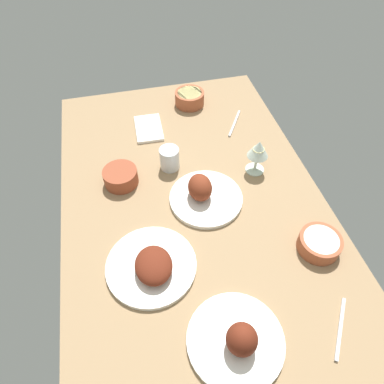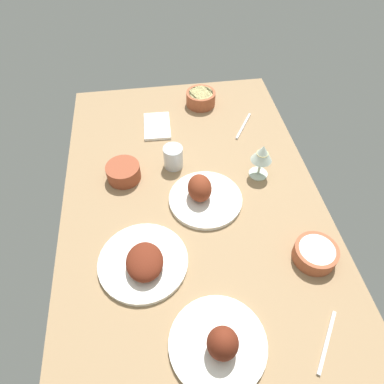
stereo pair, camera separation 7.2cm
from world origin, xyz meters
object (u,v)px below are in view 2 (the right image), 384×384
Objects in this scene: plate_near_viewer at (203,195)px; water_tumbler at (173,157)px; plate_center_main at (144,262)px; bowl_sauce at (123,172)px; wine_glass at (262,155)px; spoon_loose at (327,342)px; folded_napkin at (157,126)px; plate_far_side at (219,344)px; fork_loose at (243,126)px; bowl_potatoes at (201,98)px; bowl_cream at (315,253)px.

plate_near_viewer is 2.92× the size of water_tumbler.
bowl_sauce is (37.27, 5.34, 0.88)cm from plate_center_main.
wine_glass reaches higher than spoon_loose.
spoon_loose is at bearing -155.23° from water_tumbler.
water_tumbler reaches higher than folded_napkin.
plate_far_side reaches higher than folded_napkin.
folded_napkin is 0.96× the size of fork_loose.
plate_center_main reaches higher than folded_napkin.
folded_napkin is 0.97× the size of spoon_loose.
plate_center_main reaches higher than bowl_sauce.
plate_far_side reaches higher than bowl_sauce.
water_tumbler is at bearing -169.29° from folded_napkin.
bowl_potatoes is 1.06× the size of bowl_sauce.
plate_center_main reaches higher than spoon_loose.
bowl_sauce is 0.70× the size of spoon_loose.
bowl_sauce is (14.62, 26.91, 0.35)cm from plate_near_viewer.
fork_loose is (64.40, 6.14, -2.34)cm from bowl_cream.
water_tumbler is at bearing -27.52° from fork_loose.
wine_glass is at bearing -54.03° from plate_center_main.
bowl_sauce is at bearing -106.82° from spoon_loose.
plate_far_side is at bearing -174.46° from folded_napkin.
bowl_potatoes is 108.30cm from spoon_loose.
spoon_loose is (-66.18, -50.92, -2.77)cm from bowl_sauce.
folded_napkin is at bearing -65.78° from fork_loose.
bowl_sauce is at bearing 139.42° from bowl_potatoes.
bowl_cream is 64.73cm from fork_loose.
fork_loose is (18.71, -31.78, -3.94)cm from water_tumbler.
plate_center_main is 1.58× the size of folded_napkin.
plate_far_side is 1.81× the size of wine_glass.
wine_glass is (31.89, -43.93, 7.64)cm from plate_center_main.
water_tumbler reaches higher than spoon_loose.
plate_near_viewer is 43.94cm from folded_napkin.
plate_near_viewer is 56.12cm from bowl_potatoes.
folded_napkin is at bearing -27.39° from bowl_sauce.
water_tumbler is at bearing 73.43° from wine_glass.
plate_far_side is 91.18cm from folded_napkin.
water_tumbler reaches higher than plate_center_main.
wine_glass is 61.56cm from spoon_loose.
bowl_potatoes is 0.76× the size of folded_napkin.
fork_loose is 88.61cm from spoon_loose.
bowl_potatoes reaches higher than bowl_sauce.
spoon_loose is (-69.90, -32.26, -3.94)cm from water_tumbler.
wine_glass reaches higher than bowl_sauce.
plate_near_viewer is 2.07× the size of bowl_sauce.
plate_far_side is 1.95× the size of bowl_potatoes.
bowl_sauce is 1.41× the size of water_tumbler.
plate_near_viewer is 1.48× the size of folded_napkin.
plate_center_main is 37.66cm from bowl_sauce.
plate_far_side reaches higher than water_tumbler.
folded_napkin is (64.66, -8.85, -1.69)cm from plate_center_main.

